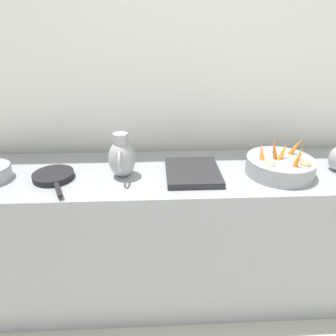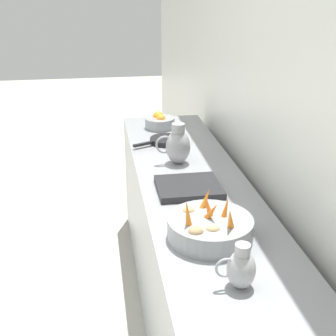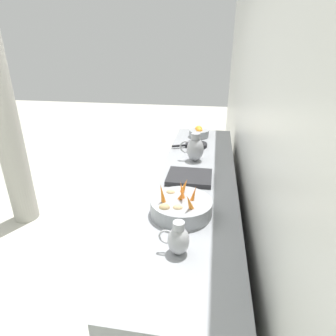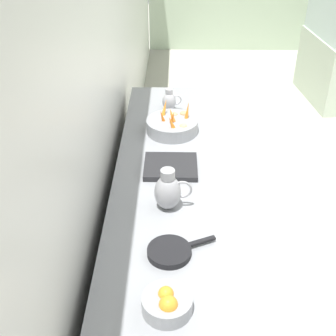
{
  "view_description": "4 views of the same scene",
  "coord_description": "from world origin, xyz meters",
  "px_view_note": "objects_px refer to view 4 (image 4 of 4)",
  "views": [
    {
      "loc": [
        -0.0,
        -0.36,
        1.71
      ],
      "look_at": [
        -1.37,
        -0.29,
        1.04
      ],
      "focal_mm": 31.52,
      "sensor_mm": 36.0,
      "label": 1
    },
    {
      "loc": [
        -1.02,
        2.05,
        2.0
      ],
      "look_at": [
        -1.38,
        -0.24,
        1.03
      ],
      "focal_mm": 49.34,
      "sensor_mm": 36.0,
      "label": 2
    },
    {
      "loc": [
        -1.64,
        1.81,
        1.88
      ],
      "look_at": [
        -1.34,
        -0.01,
        1.08
      ],
      "focal_mm": 30.04,
      "sensor_mm": 36.0,
      "label": 3
    },
    {
      "loc": [
        -1.45,
        -2.61,
        2.57
      ],
      "look_at": [
        -1.5,
        -0.35,
        1.07
      ],
      "focal_mm": 48.99,
      "sensor_mm": 36.0,
      "label": 4
    }
  ],
  "objects_px": {
    "vegetable_colander": "(172,125)",
    "orange_bowl": "(167,303)",
    "metal_pitcher_tall": "(168,191)",
    "skillet_on_counter": "(170,252)",
    "metal_pitcher_short": "(169,101)"
  },
  "relations": [
    {
      "from": "vegetable_colander",
      "to": "orange_bowl",
      "type": "height_order",
      "value": "vegetable_colander"
    },
    {
      "from": "metal_pitcher_tall",
      "to": "skillet_on_counter",
      "type": "height_order",
      "value": "metal_pitcher_tall"
    },
    {
      "from": "vegetable_colander",
      "to": "metal_pitcher_short",
      "type": "relative_size",
      "value": 2.07
    },
    {
      "from": "metal_pitcher_short",
      "to": "skillet_on_counter",
      "type": "xyz_separation_m",
      "value": [
        0.03,
        -1.63,
        -0.06
      ]
    },
    {
      "from": "vegetable_colander",
      "to": "skillet_on_counter",
      "type": "xyz_separation_m",
      "value": [
        0.0,
        -1.27,
        -0.03
      ]
    },
    {
      "from": "vegetable_colander",
      "to": "orange_bowl",
      "type": "relative_size",
      "value": 1.68
    },
    {
      "from": "orange_bowl",
      "to": "metal_pitcher_short",
      "type": "xyz_separation_m",
      "value": [
        -0.02,
        1.98,
        0.04
      ]
    },
    {
      "from": "orange_bowl",
      "to": "metal_pitcher_tall",
      "type": "relative_size",
      "value": 0.89
    },
    {
      "from": "vegetable_colander",
      "to": "orange_bowl",
      "type": "bearing_deg",
      "value": -90.15
    },
    {
      "from": "skillet_on_counter",
      "to": "metal_pitcher_short",
      "type": "bearing_deg",
      "value": 91.15
    },
    {
      "from": "metal_pitcher_short",
      "to": "vegetable_colander",
      "type": "bearing_deg",
      "value": -85.36
    },
    {
      "from": "orange_bowl",
      "to": "metal_pitcher_short",
      "type": "height_order",
      "value": "metal_pitcher_short"
    },
    {
      "from": "metal_pitcher_short",
      "to": "skillet_on_counter",
      "type": "height_order",
      "value": "metal_pitcher_short"
    },
    {
      "from": "metal_pitcher_short",
      "to": "orange_bowl",
      "type": "bearing_deg",
      "value": -89.29
    },
    {
      "from": "orange_bowl",
      "to": "metal_pitcher_short",
      "type": "distance_m",
      "value": 1.98
    }
  ]
}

